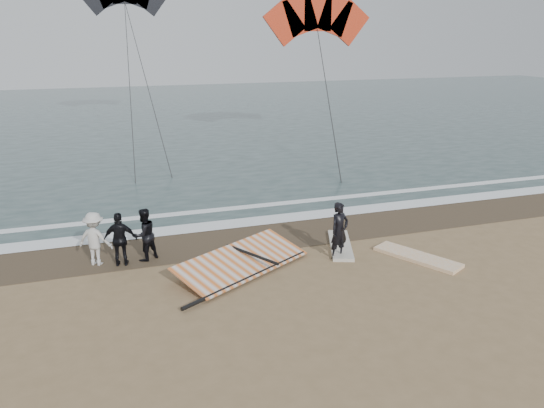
# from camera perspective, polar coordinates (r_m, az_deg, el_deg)

# --- Properties ---
(ground) EXTENTS (120.00, 120.00, 0.00)m
(ground) POSITION_cam_1_polar(r_m,az_deg,el_deg) (14.47, 8.35, -9.08)
(ground) COLOR #8C704C
(ground) RESTS_ON ground
(sea) EXTENTS (120.00, 54.00, 0.02)m
(sea) POSITION_cam_1_polar(r_m,az_deg,el_deg) (45.33, -10.60, 9.34)
(sea) COLOR #233838
(sea) RESTS_ON ground
(wet_sand) EXTENTS (120.00, 2.80, 0.01)m
(wet_sand) POSITION_cam_1_polar(r_m,az_deg,el_deg) (18.24, 2.11, -3.03)
(wet_sand) COLOR #4C3D2B
(wet_sand) RESTS_ON ground
(foam_near) EXTENTS (120.00, 0.90, 0.01)m
(foam_near) POSITION_cam_1_polar(r_m,az_deg,el_deg) (19.47, 0.69, -1.58)
(foam_near) COLOR white
(foam_near) RESTS_ON sea
(foam_far) EXTENTS (120.00, 0.45, 0.01)m
(foam_far) POSITION_cam_1_polar(r_m,az_deg,el_deg) (21.00, -0.81, -0.11)
(foam_far) COLOR white
(foam_far) RESTS_ON sea
(man_main) EXTENTS (0.74, 0.60, 1.76)m
(man_main) POSITION_cam_1_polar(r_m,az_deg,el_deg) (16.00, 7.26, -2.88)
(man_main) COLOR black
(man_main) RESTS_ON ground
(board_white) EXTENTS (1.90, 2.70, 0.11)m
(board_white) POSITION_cam_1_polar(r_m,az_deg,el_deg) (16.73, 15.37, -5.52)
(board_white) COLOR white
(board_white) RESTS_ON ground
(board_cream) EXTENTS (1.45, 2.50, 0.10)m
(board_cream) POSITION_cam_1_polar(r_m,az_deg,el_deg) (17.16, 7.37, -4.40)
(board_cream) COLOR beige
(board_cream) RESTS_ON ground
(trio_cluster) EXTENTS (2.49, 1.09, 1.63)m
(trio_cluster) POSITION_cam_1_polar(r_m,az_deg,el_deg) (16.20, -16.28, -3.49)
(trio_cluster) COLOR black
(trio_cluster) RESTS_ON ground
(sail_rig) EXTENTS (4.30, 3.67, 0.51)m
(sail_rig) POSITION_cam_1_polar(r_m,az_deg,el_deg) (15.47, -3.62, -6.27)
(sail_rig) COLOR black
(sail_rig) RESTS_ON ground
(kite_red) EXTENTS (7.11, 4.20, 10.81)m
(kite_red) POSITION_cam_1_polar(r_m,az_deg,el_deg) (31.66, 4.91, 18.87)
(kite_red) COLOR red
(kite_red) RESTS_ON ground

